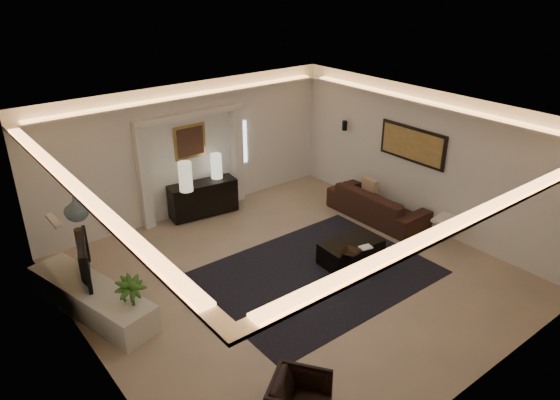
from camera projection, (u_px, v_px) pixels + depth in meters
floor at (292, 277)px, 9.30m from camera, size 7.00×7.00×0.00m
ceiling at (294, 120)px, 8.09m from camera, size 7.00×7.00×0.00m
wall_back at (190, 150)px, 11.19m from camera, size 7.00×0.00×7.00m
wall_front at (479, 301)px, 6.20m from camera, size 7.00×0.00×7.00m
wall_left at (85, 275)px, 6.73m from camera, size 0.00×7.00×7.00m
wall_right at (424, 159)px, 10.66m from camera, size 0.00×7.00×7.00m
cove_soffit at (293, 137)px, 8.21m from camera, size 7.00×7.00×0.04m
daylight_slit at (242, 142)px, 11.98m from camera, size 0.25×0.03×1.00m
area_rug at (316, 274)px, 9.38m from camera, size 4.00×3.00×0.01m
pilaster_left at (144, 179)px, 10.62m from camera, size 0.22×0.20×2.20m
pilaster_right at (237, 155)px, 11.91m from camera, size 0.22×0.20×2.20m
alcove_header at (189, 115)px, 10.79m from camera, size 2.52×0.20×0.12m
painting_frame at (190, 142)px, 11.09m from camera, size 0.74×0.04×0.74m
painting_canvas at (190, 142)px, 11.07m from camera, size 0.62×0.02×0.62m
art_panel_frame at (412, 144)px, 10.76m from camera, size 0.04×1.64×0.74m
art_panel_gold at (412, 145)px, 10.74m from camera, size 0.02×1.50×0.62m
wall_sconce at (345, 126)px, 12.07m from camera, size 0.12×0.12×0.22m
wall_niche at (54, 221)px, 7.68m from camera, size 0.10×0.55×0.04m
console at (203, 198)px, 11.44m from camera, size 1.55×0.66×0.75m
lamp_left at (185, 177)px, 10.76m from camera, size 0.30×0.30×0.63m
lamp_right at (216, 164)px, 11.41m from camera, size 0.27×0.27×0.55m
media_ledge at (92, 298)px, 8.33m from camera, size 1.27×2.68×0.49m
tv at (80, 261)px, 8.32m from camera, size 1.13×0.49×0.66m
figurine at (80, 242)px, 9.17m from camera, size 0.19×0.19×0.42m
ginger_jar at (76, 208)px, 7.60m from camera, size 0.38×0.38×0.37m
plant at (132, 304)px, 7.83m from camera, size 0.60×0.60×0.88m
sofa at (377, 204)px, 11.32m from camera, size 2.29×0.92×0.66m
throw_blanket at (447, 219)px, 10.16m from camera, size 0.58×0.51×0.06m
throw_pillow at (370, 187)px, 11.62m from camera, size 0.17×0.41×0.40m
coffee_table at (351, 252)px, 9.70m from camera, size 1.20×0.70×0.43m
bowl at (351, 253)px, 9.17m from camera, size 0.43×0.43×0.08m
magazine at (366, 248)px, 9.41m from camera, size 0.25×0.21×0.03m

